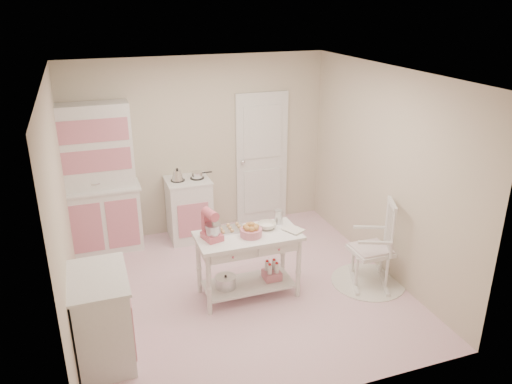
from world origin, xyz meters
TOP-DOWN VIEW (x-y plane):
  - room_shell at (0.00, 0.00)m, footprint 3.84×3.84m
  - door at (0.95, 1.87)m, footprint 0.82×0.05m
  - hutch at (-1.47, 1.66)m, footprint 1.06×0.50m
  - stove at (-0.27, 1.61)m, footprint 0.62×0.57m
  - base_cabinet at (-1.63, -0.72)m, footprint 0.54×0.84m
  - lace_rug at (1.56, -0.37)m, footprint 0.92×0.92m
  - rocking_chair at (1.56, -0.37)m, footprint 0.72×0.85m
  - work_table at (0.05, -0.12)m, footprint 1.20×0.60m
  - stand_mixer at (-0.37, -0.10)m, footprint 0.26×0.32m
  - cookie_tray at (-0.10, 0.06)m, footprint 0.34×0.24m
  - bread_basket at (0.07, -0.17)m, footprint 0.25×0.25m
  - mixing_bowl at (0.31, -0.04)m, footprint 0.22×0.22m
  - metal_pitcher at (0.49, 0.04)m, footprint 0.10×0.10m
  - recipe_book at (0.50, -0.24)m, footprint 0.26×0.29m

SIDE VIEW (x-z plane):
  - lace_rug at x=1.56m, z-range 0.00..0.01m
  - work_table at x=0.05m, z-range 0.00..0.80m
  - stove at x=-0.27m, z-range 0.00..0.92m
  - base_cabinet at x=-1.63m, z-range 0.00..0.92m
  - rocking_chair at x=1.56m, z-range 0.00..1.10m
  - cookie_tray at x=-0.10m, z-range 0.80..0.82m
  - recipe_book at x=0.50m, z-range 0.80..0.82m
  - mixing_bowl at x=0.31m, z-range 0.80..0.87m
  - bread_basket at x=0.07m, z-range 0.80..0.89m
  - metal_pitcher at x=0.49m, z-range 0.80..0.97m
  - stand_mixer at x=-0.37m, z-range 0.80..1.14m
  - door at x=0.95m, z-range 0.00..2.04m
  - hutch at x=-1.47m, z-range 0.00..2.08m
  - room_shell at x=0.00m, z-range 0.34..2.96m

